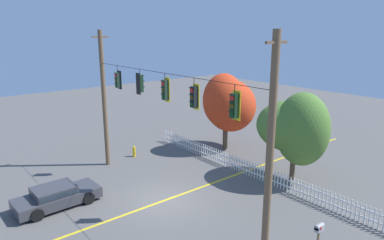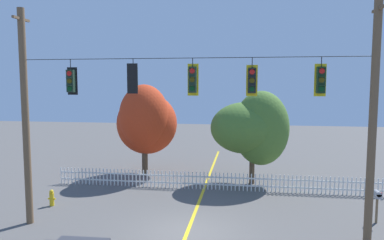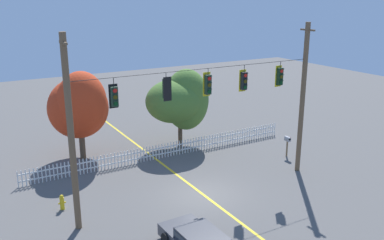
% 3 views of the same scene
% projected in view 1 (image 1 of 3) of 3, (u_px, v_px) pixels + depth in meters
% --- Properties ---
extents(ground, '(80.00, 80.00, 0.00)m').
position_uv_depth(ground, '(165.00, 200.00, 19.28)').
color(ground, '#565451').
extents(lane_centerline_stripe, '(0.16, 36.00, 0.01)m').
position_uv_depth(lane_centerline_stripe, '(165.00, 200.00, 19.28)').
color(lane_centerline_stripe, gold).
rests_on(lane_centerline_stripe, ground).
extents(signal_support_span, '(14.13, 1.10, 9.13)m').
position_uv_depth(signal_support_span, '(163.00, 119.00, 18.13)').
color(signal_support_span, brown).
rests_on(signal_support_span, ground).
extents(traffic_signal_westbound_side, '(0.43, 0.38, 1.45)m').
position_uv_depth(traffic_signal_westbound_side, '(118.00, 80.00, 21.39)').
color(traffic_signal_westbound_side, black).
extents(traffic_signal_northbound_secondary, '(0.43, 0.38, 1.38)m').
position_uv_depth(traffic_signal_northbound_secondary, '(140.00, 83.00, 19.37)').
color(traffic_signal_northbound_secondary, black).
extents(traffic_signal_eastbound_side, '(0.43, 0.38, 1.46)m').
position_uv_depth(traffic_signal_eastbound_side, '(165.00, 90.00, 17.59)').
color(traffic_signal_eastbound_side, black).
extents(traffic_signal_southbound_primary, '(0.43, 0.38, 1.47)m').
position_uv_depth(traffic_signal_southbound_primary, '(194.00, 97.00, 15.89)').
color(traffic_signal_southbound_primary, black).
extents(traffic_signal_northbound_primary, '(0.43, 0.38, 1.47)m').
position_uv_depth(traffic_signal_northbound_primary, '(234.00, 106.00, 13.99)').
color(traffic_signal_northbound_primary, black).
extents(white_picket_fence, '(19.03, 0.06, 1.00)m').
position_uv_depth(white_picket_fence, '(251.00, 169.00, 22.31)').
color(white_picket_fence, white).
rests_on(white_picket_fence, ground).
extents(autumn_maple_near_fence, '(3.99, 4.31, 5.99)m').
position_uv_depth(autumn_maple_near_fence, '(228.00, 104.00, 26.91)').
color(autumn_maple_near_fence, brown).
rests_on(autumn_maple_near_fence, ground).
extents(autumn_maple_mid, '(4.67, 3.81, 5.62)m').
position_uv_depth(autumn_maple_mid, '(295.00, 128.00, 21.12)').
color(autumn_maple_mid, brown).
rests_on(autumn_maple_mid, ground).
extents(parked_car, '(2.05, 4.37, 1.15)m').
position_uv_depth(parked_car, '(56.00, 196.00, 18.50)').
color(parked_car, '#38383D').
rests_on(parked_car, ground).
extents(fire_hydrant, '(0.38, 0.22, 0.82)m').
position_uv_depth(fire_hydrant, '(134.00, 151.00, 25.90)').
color(fire_hydrant, gold).
rests_on(fire_hydrant, ground).
extents(roadside_mailbox, '(0.25, 0.44, 1.43)m').
position_uv_depth(roadside_mailbox, '(319.00, 230.00, 14.32)').
color(roadside_mailbox, brown).
rests_on(roadside_mailbox, ground).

